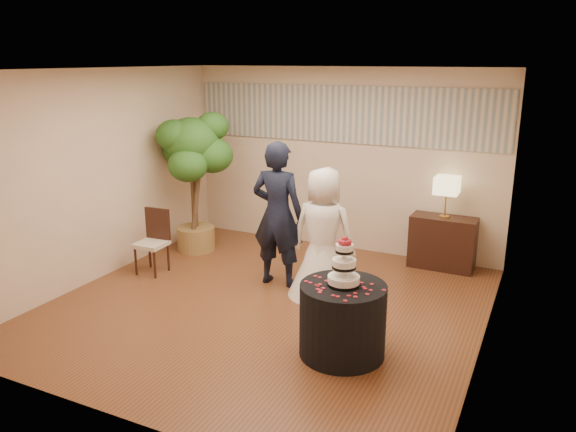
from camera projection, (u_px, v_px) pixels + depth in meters
The scene contains 15 objects.
floor at pixel (267, 306), 6.86m from camera, with size 5.00×5.00×0.00m, color brown.
ceiling at pixel (264, 69), 6.10m from camera, with size 5.00×5.00×0.00m, color white.
wall_back at pixel (341, 160), 8.65m from camera, with size 5.00×0.06×2.80m, color beige.
wall_front at pixel (113, 263), 4.31m from camera, with size 5.00×0.06×2.80m, color beige.
wall_left at pixel (101, 175), 7.52m from camera, with size 0.06×5.00×2.80m, color beige.
wall_right at pixel (493, 221), 5.44m from camera, with size 0.06×5.00×2.80m, color beige.
mural_border at pixel (342, 114), 8.44m from camera, with size 4.90×0.02×0.85m, color #A5A397.
groom at pixel (278, 214), 7.29m from camera, with size 0.70×0.46×1.92m, color black.
bride at pixel (323, 233), 6.97m from camera, with size 0.88×0.88×1.65m, color white.
cake_table at pixel (343, 320), 5.64m from camera, with size 0.87×0.87×0.76m, color black.
wedding_cake at pixel (344, 261), 5.47m from camera, with size 0.32×0.32×0.51m, color white, non-canonical shape.
console at pixel (442, 242), 8.01m from camera, with size 0.91×0.40×0.76m, color black.
table_lamp at pixel (446, 197), 7.83m from camera, with size 0.33×0.33×0.58m, color beige, non-canonical shape.
ficus_tree at pixel (193, 182), 8.56m from camera, with size 1.04×1.04×2.19m, color #295C1D, non-canonical shape.
side_chair at pixel (151, 242), 7.79m from camera, with size 0.41×0.43×0.90m, color black, non-canonical shape.
Camera 1 is at (2.97, -5.57, 2.92)m, focal length 35.00 mm.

